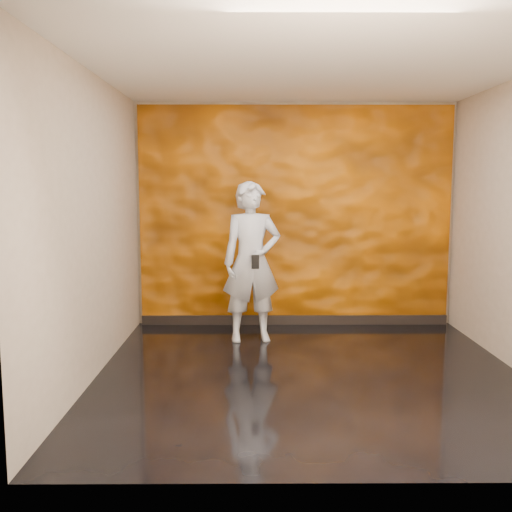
% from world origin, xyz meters
% --- Properties ---
extents(room, '(4.02, 4.02, 2.81)m').
position_xyz_m(room, '(0.00, 0.00, 1.40)').
color(room, black).
rests_on(room, ground).
extents(feature_wall, '(3.90, 0.06, 2.75)m').
position_xyz_m(feature_wall, '(0.00, 1.96, 1.38)').
color(feature_wall, orange).
rests_on(feature_wall, ground).
extents(baseboard, '(3.90, 0.04, 0.12)m').
position_xyz_m(baseboard, '(0.00, 1.92, 0.06)').
color(baseboard, black).
rests_on(baseboard, ground).
extents(man, '(0.73, 0.54, 1.82)m').
position_xyz_m(man, '(-0.55, 1.19, 0.91)').
color(man, '#A4A9B4').
rests_on(man, ground).
extents(phone, '(0.08, 0.02, 0.15)m').
position_xyz_m(phone, '(-0.51, 0.90, 0.95)').
color(phone, black).
rests_on(phone, man).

